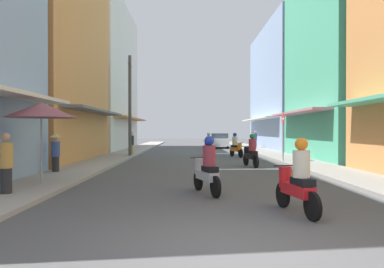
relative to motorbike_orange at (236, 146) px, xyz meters
The scene contains 20 objects.
ground_plane 2.86m from the motorbike_orange, 149.47° to the left, with size 102.55×102.55×0.00m, color #4C4C4F.
sidewalk_left 7.81m from the motorbike_orange, 169.56° to the left, with size 2.14×54.61×0.12m, color #9E9991.
sidewalk_right 3.26m from the motorbike_orange, 26.16° to the left, with size 2.14×54.61×0.12m, color gray.
building_left_mid 13.89m from the motorbike_orange, 165.89° to the right, with size 7.05×10.17×15.12m.
building_left_far 16.17m from the motorbike_orange, 140.96° to the left, with size 7.05×13.33×13.02m.
building_right_mid 9.11m from the motorbike_orange, 13.86° to the right, with size 7.05×9.43×12.71m.
building_right_far 13.62m from the motorbike_orange, 56.83° to the left, with size 7.05×13.94×11.40m.
motorbike_orange is the anchor object (origin of this frame).
motorbike_red 15.76m from the motorbike_orange, 92.93° to the right, with size 0.62×1.79×1.58m.
motorbike_black 6.16m from the motorbike_orange, 90.93° to the right, with size 0.63×1.79×1.58m.
motorbike_silver 13.64m from the motorbike_orange, 100.81° to the right, with size 0.77×1.73×1.58m.
motorbike_blue 3.04m from the motorbike_orange, 123.33° to the left, with size 0.59×1.80×1.58m.
parked_car 12.16m from the motorbike_orange, 89.95° to the left, with size 2.13×4.25×1.45m.
pedestrian_foreground 15.94m from the motorbike_orange, 118.88° to the right, with size 0.34×0.34×1.67m.
pedestrian_crossing 7.01m from the motorbike_orange, behind, with size 0.34×0.34×1.63m.
pedestrian_far 10.42m from the motorbike_orange, 72.81° to the left, with size 0.34×0.34×1.70m.
pedestrian_midway 12.28m from the motorbike_orange, 132.35° to the right, with size 0.44×0.44×1.62m.
vendor_umbrella 14.49m from the motorbike_orange, 121.32° to the right, with size 2.10×2.10×2.56m.
utility_pole 7.32m from the motorbike_orange, behind, with size 0.20×1.20×6.52m.
street_sign_no_entry 4.72m from the motorbike_orange, 64.98° to the right, with size 0.07×0.60×2.65m.
Camera 1 is at (-0.64, -5.19, 1.72)m, focal length 33.47 mm.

